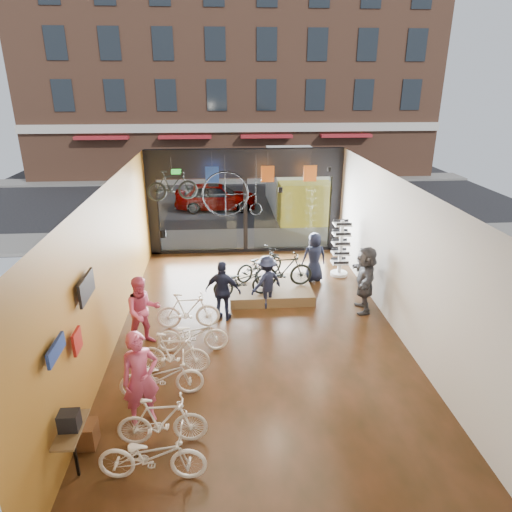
{
  "coord_description": "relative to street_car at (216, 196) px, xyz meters",
  "views": [
    {
      "loc": [
        -0.82,
        -10.12,
        5.99
      ],
      "look_at": [
        0.05,
        1.4,
        1.55
      ],
      "focal_mm": 32.0,
      "sensor_mm": 36.0,
      "label": 1
    }
  ],
  "objects": [
    {
      "name": "sidewalk_far",
      "position": [
        1.14,
        7.0,
        -0.63
      ],
      "size": [
        30.0,
        2.0,
        0.12
      ],
      "primitive_type": "cube",
      "color": "slate",
      "rests_on": "ground"
    },
    {
      "name": "floor_bike_5",
      "position": [
        -0.64,
        -11.61,
        -0.2
      ],
      "size": [
        1.63,
        0.48,
        0.97
      ],
      "primitive_type": "imported",
      "rotation": [
        0.0,
        0.0,
        1.58
      ],
      "color": "silver",
      "rests_on": "ground_plane"
    },
    {
      "name": "ceiling",
      "position": [
        1.14,
        -12.0,
        3.13
      ],
      "size": [
        7.0,
        12.0,
        0.04
      ],
      "primitive_type": "cube",
      "color": "black",
      "rests_on": "ground"
    },
    {
      "name": "ground_plane",
      "position": [
        1.14,
        -12.0,
        -0.71
      ],
      "size": [
        7.0,
        12.0,
        0.04
      ],
      "primitive_type": "cube",
      "color": "black",
      "rests_on": "ground"
    },
    {
      "name": "exit_sign",
      "position": [
        -1.26,
        -6.12,
        2.36
      ],
      "size": [
        0.35,
        0.06,
        0.18
      ],
      "primitive_type": "cube",
      "color": "#198C26",
      "rests_on": "storefront"
    },
    {
      "name": "customer_3",
      "position": [
        1.48,
        -10.59,
        0.08
      ],
      "size": [
        1.14,
        1.01,
        1.53
      ],
      "primitive_type": "imported",
      "rotation": [
        0.0,
        0.0,
        3.71
      ],
      "color": "#161C33",
      "rests_on": "ground_plane"
    },
    {
      "name": "customer_0",
      "position": [
        -1.26,
        -15.05,
        0.25
      ],
      "size": [
        0.81,
        0.69,
        1.88
      ],
      "primitive_type": "imported",
      "rotation": [
        0.0,
        0.0,
        0.43
      ],
      "color": "#CC4C72",
      "rests_on": "ground_plane"
    },
    {
      "name": "jersey_mid",
      "position": [
        1.86,
        -6.8,
        2.36
      ],
      "size": [
        0.45,
        0.03,
        0.55
      ],
      "primitive_type": "cube",
      "color": "#CC5919",
      "rests_on": "ceiling"
    },
    {
      "name": "wall_left",
      "position": [
        -2.38,
        -12.0,
        1.21
      ],
      "size": [
        0.04,
        12.0,
        3.8
      ],
      "primitive_type": "cube",
      "color": "#AB6721",
      "rests_on": "ground"
    },
    {
      "name": "hung_bike",
      "position": [
        -1.25,
        -7.8,
        2.24
      ],
      "size": [
        1.64,
        0.77,
        0.95
      ],
      "primitive_type": "imported",
      "rotation": [
        0.0,
        0.0,
        1.78
      ],
      "color": "black",
      "rests_on": "ceiling"
    },
    {
      "name": "floor_bike_4",
      "position": [
        -0.47,
        -12.71,
        -0.25
      ],
      "size": [
        1.67,
        0.59,
        0.87
      ],
      "primitive_type": "imported",
      "rotation": [
        0.0,
        0.0,
        1.57
      ],
      "color": "silver",
      "rests_on": "ground_plane"
    },
    {
      "name": "customer_2",
      "position": [
        0.27,
        -11.23,
        0.14
      ],
      "size": [
        1.05,
        0.66,
        1.66
      ],
      "primitive_type": "imported",
      "rotation": [
        0.0,
        0.0,
        2.85
      ],
      "color": "#161C33",
      "rests_on": "ground_plane"
    },
    {
      "name": "display_bike_right",
      "position": [
        1.39,
        -9.23,
        0.07
      ],
      "size": [
        1.77,
        1.47,
        0.91
      ],
      "primitive_type": "imported",
      "rotation": [
        0.0,
        0.0,
        2.16
      ],
      "color": "black",
      "rests_on": "display_platform"
    },
    {
      "name": "wall_back",
      "position": [
        1.14,
        -18.02,
        1.21
      ],
      "size": [
        7.0,
        0.04,
        3.8
      ],
      "primitive_type": "cube",
      "color": "beige",
      "rests_on": "ground"
    },
    {
      "name": "box_truck",
      "position": [
        3.87,
        -1.0,
        0.71
      ],
      "size": [
        2.36,
        7.08,
        2.79
      ],
      "primitive_type": null,
      "color": "silver",
      "rests_on": "street_road"
    },
    {
      "name": "floor_bike_1",
      "position": [
        -0.84,
        -15.66,
        -0.21
      ],
      "size": [
        1.58,
        0.46,
        0.95
      ],
      "primitive_type": "imported",
      "rotation": [
        0.0,
        0.0,
        1.58
      ],
      "color": "silver",
      "rests_on": "ground_plane"
    },
    {
      "name": "street_car",
      "position": [
        0.0,
        0.0,
        0.0
      ],
      "size": [
        4.02,
        1.62,
        1.37
      ],
      "primitive_type": "imported",
      "rotation": [
        0.0,
        0.0,
        1.57
      ],
      "color": "gray",
      "rests_on": "street_road"
    },
    {
      "name": "floor_bike_3",
      "position": [
        -0.83,
        -13.54,
        -0.21
      ],
      "size": [
        1.64,
        0.66,
        0.96
      ],
      "primitive_type": "imported",
      "rotation": [
        0.0,
        0.0,
        1.44
      ],
      "color": "silver",
      "rests_on": "ground_plane"
    },
    {
      "name": "customer_1",
      "position": [
        -1.64,
        -12.31,
        0.19
      ],
      "size": [
        1.04,
        0.94,
        1.75
      ],
      "primitive_type": "imported",
      "rotation": [
        0.0,
        0.0,
        0.39
      ],
      "color": "#CC4C72",
      "rests_on": "ground_plane"
    },
    {
      "name": "display_platform",
      "position": [
        1.66,
        -9.82,
        -0.54
      ],
      "size": [
        2.4,
        1.8,
        0.3
      ],
      "primitive_type": "cube",
      "color": "brown",
      "rests_on": "ground_plane"
    },
    {
      "name": "penny_farthing",
      "position": [
        0.73,
        -7.53,
        1.81
      ],
      "size": [
        1.9,
        0.06,
        1.52
      ],
      "primitive_type": null,
      "color": "black",
      "rests_on": "ceiling"
    },
    {
      "name": "street_road",
      "position": [
        1.14,
        3.0,
        -0.7
      ],
      "size": [
        30.0,
        18.0,
        0.02
      ],
      "primitive_type": "cube",
      "color": "black",
      "rests_on": "ground"
    },
    {
      "name": "jersey_left",
      "position": [
        -0.01,
        -6.8,
        2.36
      ],
      "size": [
        0.45,
        0.03,
        0.55
      ],
      "primitive_type": "cube",
      "color": "#1E3F99",
      "rests_on": "ceiling"
    },
    {
      "name": "display_bike_mid",
      "position": [
        2.04,
        -9.9,
        0.13
      ],
      "size": [
        1.76,
        0.64,
        1.04
      ],
      "primitive_type": "imported",
      "rotation": [
        0.0,
        0.0,
        1.66
      ],
      "color": "black",
      "rests_on": "display_platform"
    },
    {
      "name": "display_bike_left",
      "position": [
        0.82,
        -10.45,
        0.06
      ],
      "size": [
        1.77,
        0.91,
        0.88
      ],
      "primitive_type": "imported",
      "rotation": [
        0.0,
        0.0,
        1.77
      ],
      "color": "black",
      "rests_on": "display_platform"
    },
    {
      "name": "floor_bike_0",
      "position": [
        -0.91,
        -16.41,
        -0.23
      ],
      "size": [
        1.78,
        0.74,
        0.91
      ],
      "primitive_type": "imported",
      "rotation": [
        0.0,
        0.0,
        1.49
      ],
      "color": "silver",
      "rests_on": "ground_plane"
    },
    {
      "name": "customer_4",
      "position": [
        3.15,
        -8.89,
        0.11
      ],
      "size": [
        0.83,
        0.6,
        1.6
      ],
      "primitive_type": "imported",
      "rotation": [
        0.0,
        0.0,
        3.26
      ],
      "color": "#161C33",
      "rests_on": "ground_plane"
    },
    {
      "name": "sidewalk_near",
      "position": [
        1.14,
        -4.8,
        -0.63
      ],
      "size": [
        30.0,
        2.4,
        0.12
      ],
      "primitive_type": "cube",
      "color": "slate",
      "rests_on": "ground"
    },
    {
      "name": "jersey_right",
      "position": [
        3.32,
        -6.8,
        2.36
      ],
      "size": [
        0.45,
        0.03,
        0.55
      ],
      "primitive_type": "cube",
      "color": "#CC5919",
      "rests_on": "ceiling"
    },
    {
      "name": "wall_right",
      "position": [
        4.66,
        -12.0,
        1.21
      ],
      "size": [
        0.04,
        12.0,
        3.8
      ],
      "primitive_type": "cube",
      "color": "beige",
      "rests_on": "ground"
    },
    {
      "name": "customer_5",
      "position": [
        4.14,
        -11.0,
        0.26
      ],
      "size": [
        0.84,
        1.81,
        1.88
      ],
      "primitive_type": "imported",
      "rotation": [
        0.0,
        0.0,
        4.54
      ],
      "color": "#3F3F44",
      "rests_on": "ground_plane"
    },
    {
      "name": "sunglasses_rack",
      "position": [
        4.09,
        -8.52,
        0.25
      ],
      "size": [
        0.65,
        0.58,
        1.87
      ],
      "primitive_type": null,
      "rotation": [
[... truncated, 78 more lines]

